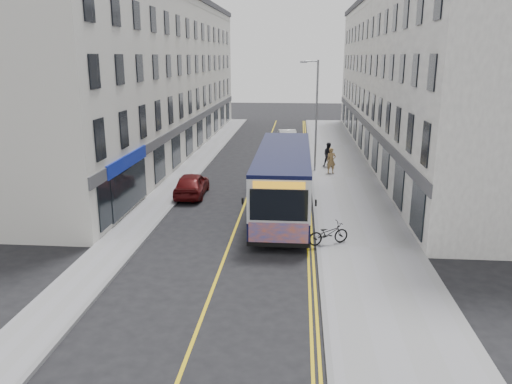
% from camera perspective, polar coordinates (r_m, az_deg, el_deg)
% --- Properties ---
extents(ground, '(140.00, 140.00, 0.00)m').
position_cam_1_polar(ground, '(23.82, -2.67, -5.01)').
color(ground, black).
rests_on(ground, ground).
extents(pavement_east, '(4.50, 64.00, 0.12)m').
position_cam_1_polar(pavement_east, '(35.25, 10.06, 1.60)').
color(pavement_east, gray).
rests_on(pavement_east, ground).
extents(pavement_west, '(2.00, 64.00, 0.12)m').
position_cam_1_polar(pavement_west, '(36.01, -8.07, 1.97)').
color(pavement_west, gray).
rests_on(pavement_west, ground).
extents(kerb_east, '(0.18, 64.00, 0.13)m').
position_cam_1_polar(kerb_east, '(35.12, 6.40, 1.69)').
color(kerb_east, slate).
rests_on(kerb_east, ground).
extents(kerb_west, '(0.18, 64.00, 0.13)m').
position_cam_1_polar(kerb_west, '(35.80, -6.51, 1.95)').
color(kerb_west, slate).
rests_on(kerb_west, ground).
extents(road_centre_line, '(0.12, 64.00, 0.01)m').
position_cam_1_polar(road_centre_line, '(35.25, -0.12, 1.74)').
color(road_centre_line, gold).
rests_on(road_centre_line, ground).
extents(road_dbl_yellow_inner, '(0.10, 64.00, 0.01)m').
position_cam_1_polar(road_dbl_yellow_inner, '(35.12, 5.66, 1.61)').
color(road_dbl_yellow_inner, gold).
rests_on(road_dbl_yellow_inner, ground).
extents(road_dbl_yellow_outer, '(0.10, 64.00, 0.01)m').
position_cam_1_polar(road_dbl_yellow_outer, '(35.13, 5.99, 1.61)').
color(road_dbl_yellow_outer, gold).
rests_on(road_dbl_yellow_outer, ground).
extents(terrace_east, '(6.00, 46.00, 13.00)m').
position_cam_1_polar(terrace_east, '(43.99, 16.44, 12.39)').
color(terrace_east, white).
rests_on(terrace_east, ground).
extents(terrace_west, '(6.00, 46.00, 13.00)m').
position_cam_1_polar(terrace_west, '(44.82, -10.90, 12.77)').
color(terrace_west, silver).
rests_on(terrace_west, ground).
extents(streetlamp, '(1.32, 0.18, 8.00)m').
position_cam_1_polar(streetlamp, '(36.36, 6.80, 9.06)').
color(streetlamp, gray).
rests_on(streetlamp, ground).
extents(city_bus, '(2.79, 11.99, 3.49)m').
position_cam_1_polar(city_bus, '(26.75, 3.15, 1.53)').
color(city_bus, black).
rests_on(city_bus, ground).
extents(bicycle, '(2.02, 1.39, 1.01)m').
position_cam_1_polar(bicycle, '(22.50, 8.26, -4.71)').
color(bicycle, black).
rests_on(bicycle, pavement_east).
extents(pedestrian_near, '(0.73, 0.54, 1.84)m').
position_cam_1_polar(pedestrian_near, '(36.09, 8.60, 3.57)').
color(pedestrian_near, olive).
rests_on(pedestrian_near, pavement_east).
extents(pedestrian_far, '(0.92, 0.74, 1.84)m').
position_cam_1_polar(pedestrian_far, '(38.21, 8.33, 4.23)').
color(pedestrian_far, black).
rests_on(pedestrian_far, pavement_east).
extents(car_white, '(2.13, 4.75, 1.51)m').
position_cam_1_polar(car_white, '(47.36, 3.64, 6.13)').
color(car_white, silver).
rests_on(car_white, ground).
extents(car_maroon, '(1.85, 4.32, 1.45)m').
position_cam_1_polar(car_maroon, '(30.54, -7.36, 0.88)').
color(car_maroon, '#540E0E').
rests_on(car_maroon, ground).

